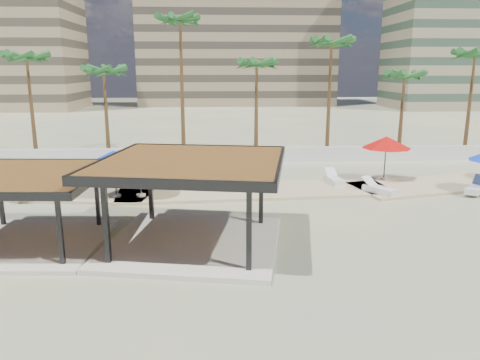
% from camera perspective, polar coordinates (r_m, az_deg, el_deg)
% --- Properties ---
extents(ground, '(200.00, 200.00, 0.00)m').
position_cam_1_polar(ground, '(21.01, -1.98, -6.50)').
color(ground, tan).
rests_on(ground, ground).
extents(promenade, '(44.45, 7.97, 0.24)m').
position_cam_1_polar(promenade, '(28.41, 1.78, -1.04)').
color(promenade, '#C6B284').
rests_on(promenade, ground).
extents(boundary_wall, '(56.00, 0.30, 1.20)m').
position_cam_1_polar(boundary_wall, '(36.35, -2.44, 3.03)').
color(boundary_wall, silver).
rests_on(boundary_wall, ground).
extents(building_mid, '(38.00, 16.00, 30.40)m').
position_cam_1_polar(building_mid, '(98.10, -0.46, 17.59)').
color(building_mid, '#847259').
rests_on(building_mid, ground).
extents(pavilion_central, '(8.36, 8.36, 3.66)m').
position_cam_1_polar(pavilion_central, '(19.08, -5.84, -1.76)').
color(pavilion_central, beige).
rests_on(pavilion_central, ground).
extents(pavilion_west, '(6.45, 6.45, 3.10)m').
position_cam_1_polar(pavilion_west, '(20.89, -24.65, -2.55)').
color(pavilion_west, beige).
rests_on(pavilion_west, ground).
extents(umbrella_b, '(3.79, 3.79, 2.60)m').
position_cam_1_polar(umbrella_b, '(26.33, -12.19, 2.75)').
color(umbrella_b, beige).
rests_on(umbrella_b, promenade).
extents(umbrella_c, '(3.64, 3.64, 2.79)m').
position_cam_1_polar(umbrella_c, '(31.25, 17.41, 4.39)').
color(umbrella_c, beige).
rests_on(umbrella_c, promenade).
extents(umbrella_f, '(3.07, 3.07, 2.63)m').
position_cam_1_polar(umbrella_f, '(26.58, -15.11, 2.73)').
color(umbrella_f, beige).
rests_on(umbrella_f, promenade).
extents(lounger_a, '(0.93, 2.35, 0.87)m').
position_cam_1_polar(lounger_a, '(28.84, -24.43, -1.37)').
color(lounger_a, silver).
rests_on(lounger_a, promenade).
extents(lounger_b, '(0.90, 2.18, 0.80)m').
position_cam_1_polar(lounger_b, '(29.80, 11.44, 0.00)').
color(lounger_b, silver).
rests_on(lounger_b, promenade).
extents(lounger_c, '(1.77, 2.19, 0.82)m').
position_cam_1_polar(lounger_c, '(28.08, 16.63, -1.12)').
color(lounger_c, silver).
rests_on(lounger_c, promenade).
extents(lounger_d, '(2.04, 2.13, 0.85)m').
position_cam_1_polar(lounger_d, '(30.46, 26.82, -0.89)').
color(lounger_d, silver).
rests_on(lounger_d, promenade).
extents(palm_b, '(3.00, 3.00, 8.84)m').
position_cam_1_polar(palm_b, '(41.17, -24.55, 13.02)').
color(palm_b, brown).
rests_on(palm_b, ground).
extents(palm_c, '(3.00, 3.00, 7.82)m').
position_cam_1_polar(palm_c, '(38.84, -16.29, 12.30)').
color(palm_c, brown).
rests_on(palm_c, ground).
extents(palm_d, '(3.00, 3.00, 11.71)m').
position_cam_1_polar(palm_d, '(38.88, -7.30, 18.08)').
color(palm_d, brown).
rests_on(palm_d, ground).
extents(palm_e, '(3.00, 3.00, 8.37)m').
position_cam_1_polar(palm_e, '(38.29, 2.04, 13.58)').
color(palm_e, brown).
rests_on(palm_e, ground).
extents(palm_f, '(3.00, 3.00, 10.01)m').
position_cam_1_polar(palm_f, '(39.49, 11.07, 15.58)').
color(palm_f, brown).
rests_on(palm_f, ground).
extents(palm_g, '(3.00, 3.00, 7.45)m').
position_cam_1_polar(palm_g, '(40.92, 19.41, 11.62)').
color(palm_g, brown).
rests_on(palm_g, ground).
extents(palm_h, '(3.00, 3.00, 9.13)m').
position_cam_1_polar(palm_h, '(44.05, 26.71, 13.11)').
color(palm_h, brown).
rests_on(palm_h, ground).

